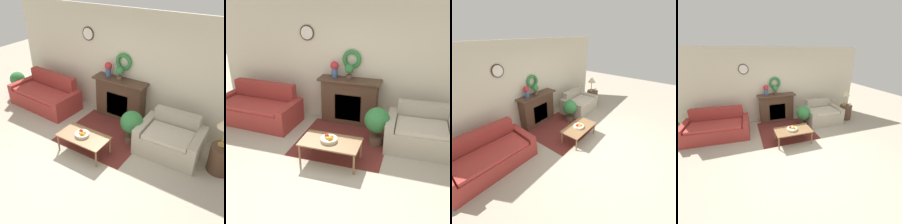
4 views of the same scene
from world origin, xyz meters
The scene contains 13 objects.
ground_plane centered at (0.00, 0.00, 0.00)m, with size 16.00×16.00×0.00m, color #ADA38E.
floor_rug centered at (0.07, 1.42, 0.00)m, with size 1.80×1.68×0.01m.
wall_back centered at (0.00, 2.53, 1.35)m, with size 6.80×0.16×2.70m.
fireplace centered at (-0.04, 2.32, 0.54)m, with size 1.40×0.41×1.07m.
couch_left centered at (-2.10, 1.74, 0.30)m, with size 1.99×1.05×0.87m.
loveseat_right centered at (1.58, 1.70, 0.30)m, with size 1.34×0.99×0.81m.
coffee_table centered at (0.07, 0.68, 0.38)m, with size 1.07×0.58×0.42m.
fruit_bowl centered at (0.04, 0.68, 0.46)m, with size 0.30×0.30×0.12m.
side_table_by_loveseat centered at (2.63, 1.67, 0.28)m, with size 0.47×0.47×0.56m.
vase_on_mantel_left centered at (-0.40, 2.33, 1.28)m, with size 0.19×0.19×0.37m.
potted_plant_on_mantel centered at (-0.06, 2.31, 1.26)m, with size 0.20×0.20×0.33m.
potted_plant_floor_by_couch centered at (-3.29, 1.79, 0.44)m, with size 0.43×0.43×0.72m.
potted_plant_floor_by_loveseat centered at (0.74, 1.52, 0.49)m, with size 0.50×0.50×0.79m.
Camera 1 is at (2.98, -2.72, 3.62)m, focal length 42.00 mm.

